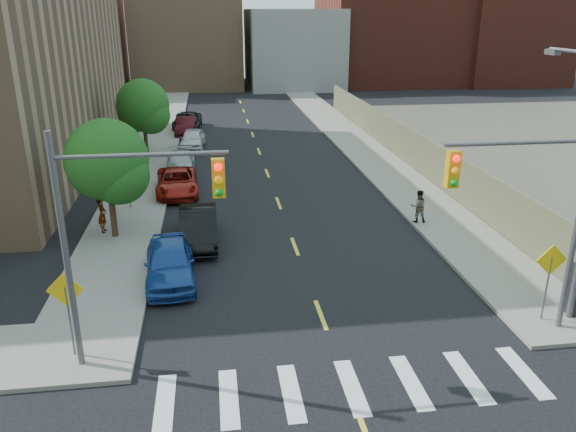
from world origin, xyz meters
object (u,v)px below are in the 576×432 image
object	(u,v)px
parked_car_silver	(180,163)
parked_car_grey	(187,121)
parked_car_white	(193,139)
pedestrian_west	(102,215)
parked_car_black	(198,227)
pedestrian_east	(418,206)
parked_car_red	(177,182)
parked_car_maroon	(186,126)
parked_car_blue	(170,262)

from	to	relation	value
parked_car_silver	parked_car_grey	size ratio (longest dim) A/B	0.88
parked_car_white	pedestrian_west	bearing A→B (deg)	-97.49
parked_car_black	pedestrian_east	size ratio (longest dim) A/B	2.93
parked_car_silver	pedestrian_east	bearing A→B (deg)	-44.30
parked_car_red	parked_car_white	xyz separation A→B (m)	(0.63, 11.19, 0.04)
parked_car_red	parked_car_silver	distance (m)	4.53
pedestrian_east	parked_car_silver	bearing A→B (deg)	-37.14
parked_car_white	pedestrian_east	distance (m)	21.04
parked_car_maroon	pedestrian_west	distance (m)	22.53
parked_car_red	parked_car_grey	bearing A→B (deg)	87.06
pedestrian_west	parked_car_maroon	bearing A→B (deg)	-6.58
parked_car_black	parked_car_white	bearing A→B (deg)	91.60
pedestrian_west	parked_car_red	bearing A→B (deg)	-26.35
parked_car_silver	pedestrian_west	world-z (taller)	pedestrian_west
parked_car_red	parked_car_silver	xyz separation A→B (m)	(0.00, 4.53, -0.05)
parked_car_black	parked_car_red	size ratio (longest dim) A/B	0.95
parked_car_grey	parked_car_red	bearing A→B (deg)	-86.83
parked_car_black	parked_car_grey	world-z (taller)	parked_car_black
parked_car_red	parked_car_maroon	bearing A→B (deg)	87.06
parked_car_silver	parked_car_maroon	bearing A→B (deg)	89.14
parked_car_black	parked_car_maroon	distance (m)	23.93
parked_car_maroon	pedestrian_west	xyz separation A→B (m)	(-3.09, -22.32, 0.27)
parked_car_grey	parked_car_blue	bearing A→B (deg)	-86.35
parked_car_blue	parked_car_white	world-z (taller)	parked_car_blue
pedestrian_west	parked_car_blue	bearing A→B (deg)	-146.13
parked_car_blue	parked_car_black	bearing A→B (deg)	69.83
parked_car_red	pedestrian_west	distance (m)	6.66
parked_car_maroon	parked_car_grey	xyz separation A→B (m)	(0.00, 2.52, -0.01)
parked_car_maroon	pedestrian_west	bearing A→B (deg)	-94.14
parked_car_red	parked_car_grey	xyz separation A→B (m)	(0.00, 18.95, 0.01)
parked_car_blue	parked_car_black	xyz separation A→B (m)	(1.05, 3.66, -0.01)
pedestrian_east	parked_car_white	bearing A→B (deg)	-51.64
parked_car_blue	parked_car_silver	world-z (taller)	parked_car_blue
parked_car_maroon	pedestrian_east	size ratio (longest dim) A/B	2.68
parked_car_white	parked_car_maroon	distance (m)	5.27
parked_car_silver	parked_car_red	bearing A→B (deg)	-90.86
parked_car_silver	pedestrian_west	distance (m)	10.88
parked_car_grey	pedestrian_west	xyz separation A→B (m)	(-3.09, -24.84, 0.28)
parked_car_blue	parked_car_silver	distance (m)	15.66
parked_car_red	parked_car_silver	size ratio (longest dim) A/B	1.13
parked_car_blue	parked_car_maroon	size ratio (longest dim) A/B	1.06
parked_car_white	parked_car_grey	world-z (taller)	parked_car_white
parked_car_black	parked_car_grey	xyz separation A→B (m)	(-1.30, 26.42, -0.08)
parked_car_white	pedestrian_east	bearing A→B (deg)	-53.15
parked_car_white	parked_car_maroon	xyz separation A→B (m)	(-0.63, 5.23, -0.01)
parked_car_blue	parked_car_grey	world-z (taller)	parked_car_blue
parked_car_red	parked_car_white	size ratio (longest dim) A/B	1.17
parked_car_red	pedestrian_east	size ratio (longest dim) A/B	3.08
parked_car_maroon	parked_car_silver	bearing A→B (deg)	-86.25
parked_car_silver	parked_car_maroon	distance (m)	11.89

